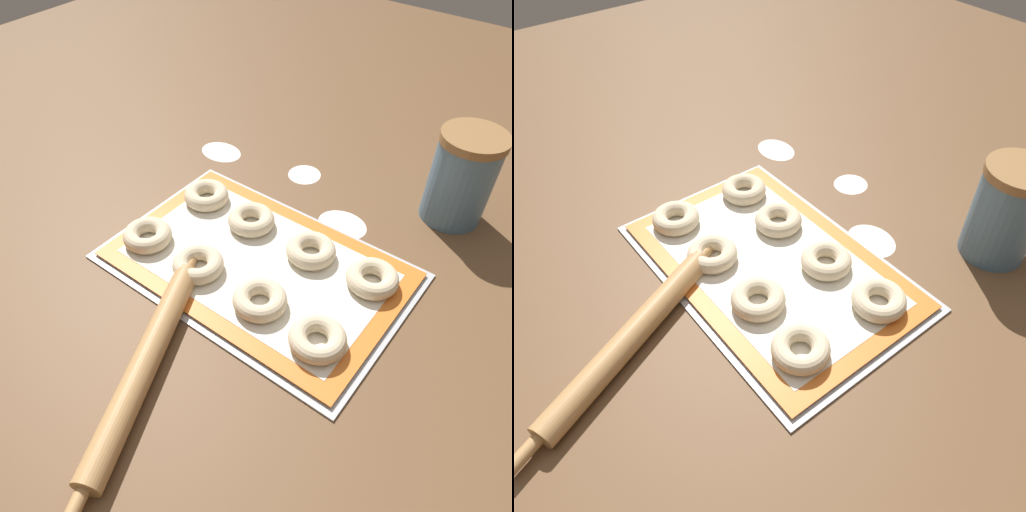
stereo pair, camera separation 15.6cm
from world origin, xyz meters
TOP-DOWN VIEW (x-y plane):
  - ground_plane at (0.00, 0.00)m, footprint 2.80×2.80m
  - baking_tray at (-0.00, -0.02)m, footprint 0.52×0.34m
  - baking_mat at (-0.00, -0.02)m, footprint 0.50×0.32m
  - bagel_front_far_left at (-0.19, -0.10)m, footprint 0.09×0.09m
  - bagel_front_mid_left at (-0.07, -0.09)m, footprint 0.09×0.09m
  - bagel_front_mid_right at (0.06, -0.09)m, footprint 0.09×0.09m
  - bagel_front_far_right at (0.18, -0.10)m, footprint 0.09×0.09m
  - bagel_back_far_left at (-0.19, 0.06)m, footprint 0.09×0.09m
  - bagel_back_mid_left at (-0.07, 0.05)m, footprint 0.09×0.09m
  - bagel_back_mid_right at (0.07, 0.05)m, footprint 0.09×0.09m
  - bagel_back_far_right at (0.18, 0.06)m, footprint 0.09×0.09m
  - flour_canister at (0.21, 0.33)m, footprint 0.12×0.12m
  - rolling_pin at (-0.00, -0.28)m, footprint 0.21×0.44m
  - flour_patch_near at (-0.29, 0.23)m, footprint 0.10×0.07m
  - flour_patch_far at (-0.09, 0.27)m, footprint 0.07×0.07m
  - flour_patch_side at (0.06, 0.17)m, footprint 0.10×0.08m

SIDE VIEW (x-z plane):
  - ground_plane at x=0.00m, z-range 0.00..0.00m
  - flour_patch_near at x=-0.29m, z-range 0.00..0.00m
  - flour_patch_far at x=-0.09m, z-range 0.00..0.00m
  - flour_patch_side at x=0.06m, z-range 0.00..0.00m
  - baking_tray at x=0.00m, z-range 0.00..0.01m
  - baking_mat at x=0.00m, z-range 0.01..0.01m
  - rolling_pin at x=0.00m, z-range 0.00..0.04m
  - bagel_front_far_left at x=-0.19m, z-range 0.01..0.04m
  - bagel_front_mid_left at x=-0.07m, z-range 0.01..0.04m
  - bagel_front_mid_right at x=0.06m, z-range 0.01..0.04m
  - bagel_front_far_right at x=0.18m, z-range 0.01..0.04m
  - bagel_back_far_left at x=-0.19m, z-range 0.01..0.04m
  - bagel_back_mid_left at x=-0.07m, z-range 0.01..0.04m
  - bagel_back_mid_right at x=0.07m, z-range 0.01..0.04m
  - bagel_back_far_right at x=0.18m, z-range 0.01..0.04m
  - flour_canister at x=0.21m, z-range 0.00..0.18m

